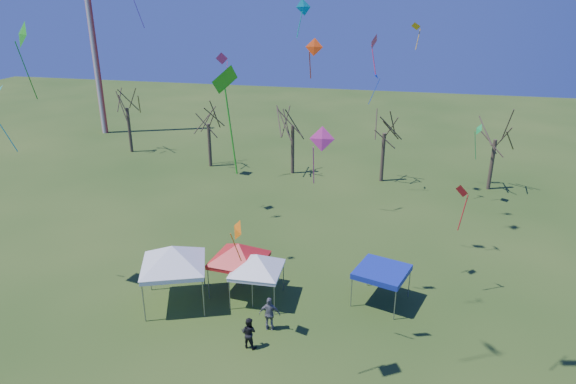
% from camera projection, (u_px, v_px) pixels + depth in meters
% --- Properties ---
extents(ground, '(140.00, 140.00, 0.00)m').
position_uv_depth(ground, '(238.00, 329.00, 26.52)').
color(ground, '#254315').
rests_on(ground, ground).
extents(radio_mast, '(0.70, 0.70, 25.00)m').
position_uv_depth(radio_mast, '(91.00, 26.00, 58.50)').
color(radio_mast, silver).
rests_on(radio_mast, ground).
extents(tree_0, '(3.83, 3.83, 8.44)m').
position_uv_depth(tree_0, '(125.00, 92.00, 53.24)').
color(tree_0, '#3D2D21').
rests_on(tree_0, ground).
extents(tree_1, '(3.42, 3.42, 7.54)m').
position_uv_depth(tree_1, '(207.00, 108.00, 48.97)').
color(tree_1, '#3D2D21').
rests_on(tree_1, ground).
extents(tree_2, '(3.71, 3.71, 8.18)m').
position_uv_depth(tree_2, '(293.00, 108.00, 46.83)').
color(tree_2, '#3D2D21').
rests_on(tree_2, ground).
extents(tree_3, '(3.59, 3.59, 7.91)m').
position_uv_depth(tree_3, '(386.00, 116.00, 44.90)').
color(tree_3, '#3D2D21').
rests_on(tree_3, ground).
extents(tree_4, '(3.58, 3.58, 7.89)m').
position_uv_depth(tree_4, '(498.00, 121.00, 42.97)').
color(tree_4, '#3D2D21').
rests_on(tree_4, ground).
extents(tent_white_west, '(4.35, 4.35, 4.11)m').
position_uv_depth(tent_white_west, '(172.00, 250.00, 27.53)').
color(tent_white_west, gray).
rests_on(tent_white_west, ground).
extents(tent_white_mid, '(3.76, 3.76, 3.31)m').
position_uv_depth(tent_white_mid, '(257.00, 258.00, 28.07)').
color(tent_white_mid, gray).
rests_on(tent_white_mid, ground).
extents(tent_red, '(4.00, 4.00, 3.55)m').
position_uv_depth(tent_red, '(239.00, 247.00, 28.84)').
color(tent_red, gray).
rests_on(tent_red, ground).
extents(tent_blue, '(3.31, 3.31, 2.08)m').
position_uv_depth(tent_blue, '(382.00, 272.00, 28.12)').
color(tent_blue, gray).
rests_on(tent_blue, ground).
extents(person_dark, '(0.89, 0.75, 1.64)m').
position_uv_depth(person_dark, '(249.00, 333.00, 24.88)').
color(person_dark, black).
rests_on(person_dark, ground).
extents(person_grey, '(1.13, 0.56, 1.86)m').
position_uv_depth(person_grey, '(270.00, 314.00, 26.15)').
color(person_grey, slate).
rests_on(person_grey, ground).
extents(kite_27, '(1.08, 0.70, 2.63)m').
position_uv_depth(kite_27, '(322.00, 140.00, 21.27)').
color(kite_27, '#ED3497').
rests_on(kite_27, ground).
extents(kite_25, '(0.86, 0.39, 1.91)m').
position_uv_depth(kite_25, '(314.00, 48.00, 23.92)').
color(kite_25, '#EE420C').
rests_on(kite_25, ground).
extents(kite_8, '(1.37, 1.19, 3.89)m').
position_uv_depth(kite_8, '(21.00, 35.00, 24.98)').
color(kite_8, '#209817').
rests_on(kite_8, ground).
extents(kite_17, '(0.87, 0.88, 2.62)m').
position_uv_depth(kite_17, '(462.00, 192.00, 27.61)').
color(kite_17, red).
rests_on(kite_17, ground).
extents(kite_12, '(0.68, 1.03, 2.99)m').
position_uv_depth(kite_12, '(478.00, 130.00, 40.00)').
color(kite_12, green).
rests_on(kite_12, ground).
extents(kite_22, '(0.83, 0.87, 2.62)m').
position_uv_depth(kite_22, '(376.00, 76.00, 40.89)').
color(kite_22, blue).
rests_on(kite_22, ground).
extents(kite_5, '(1.22, 1.45, 4.04)m').
position_uv_depth(kite_5, '(224.00, 81.00, 17.64)').
color(kite_5, green).
rests_on(kite_5, ground).
extents(kite_11, '(1.12, 1.08, 2.56)m').
position_uv_depth(kite_11, '(304.00, 7.00, 34.15)').
color(kite_11, '#0CBCB9').
rests_on(kite_11, ground).
extents(kite_13, '(1.09, 0.78, 2.76)m').
position_uv_depth(kite_13, '(222.00, 59.00, 43.88)').
color(kite_13, '#CB2D78').
rests_on(kite_13, ground).
extents(kite_18, '(0.51, 0.84, 2.05)m').
position_uv_depth(kite_18, '(374.00, 42.00, 25.61)').
color(kite_18, '#E63368').
rests_on(kite_18, ground).
extents(kite_1, '(0.89, 1.01, 2.30)m').
position_uv_depth(kite_1, '(237.00, 230.00, 23.68)').
color(kite_1, orange).
rests_on(kite_1, ground).
extents(kite_19, '(0.88, 0.77, 1.97)m').
position_uv_depth(kite_19, '(416.00, 27.00, 37.30)').
color(kite_19, gold).
rests_on(kite_19, ground).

